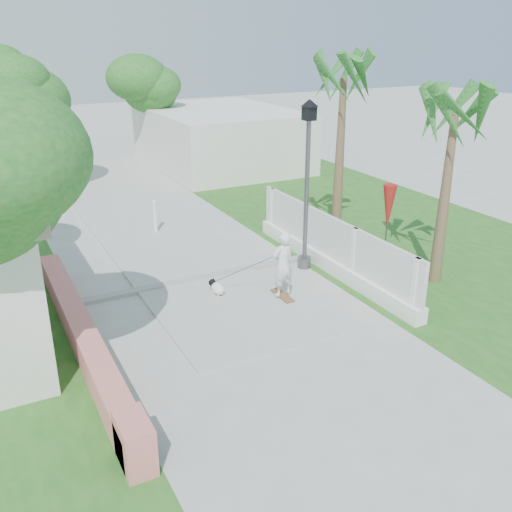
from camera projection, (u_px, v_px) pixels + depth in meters
ground at (330, 409)px, 9.70m from camera, size 90.00×90.00×0.00m
path_strip at (84, 169)px, 26.19m from camera, size 3.20×36.00×0.06m
curb at (198, 279)px, 14.63m from camera, size 6.50×0.25×0.10m
grass_right at (368, 220)px, 19.28m from camera, size 8.00×20.00×0.01m
pink_wall at (87, 344)px, 11.10m from camera, size 0.45×8.20×0.80m
lattice_fence at (331, 251)px, 15.07m from camera, size 0.35×7.00×1.50m
building_right at (220, 138)px, 26.63m from camera, size 6.00×8.00×2.60m
street_lamp at (307, 180)px, 14.57m from camera, size 0.44×0.44×4.44m
bollard at (155, 216)px, 17.82m from camera, size 0.14×0.14×1.09m
patio_umbrella at (388, 208)px, 14.83m from camera, size 0.36×0.36×2.30m
tree_path_left at (10, 96)px, 20.19m from camera, size 3.40×3.40×5.23m
tree_path_right at (146, 88)px, 26.26m from camera, size 3.00×3.00×4.79m
palm_far at (343, 90)px, 15.36m from camera, size 1.80×1.80×5.30m
palm_near at (454, 125)px, 13.18m from camera, size 1.80×1.80×4.70m
skateboarder at (254, 268)px, 13.47m from camera, size 1.64×1.44×1.68m
dog at (217, 288)px, 13.72m from camera, size 0.36×0.59×0.41m
parked_car at (40, 122)px, 34.80m from camera, size 4.53×3.03×1.43m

